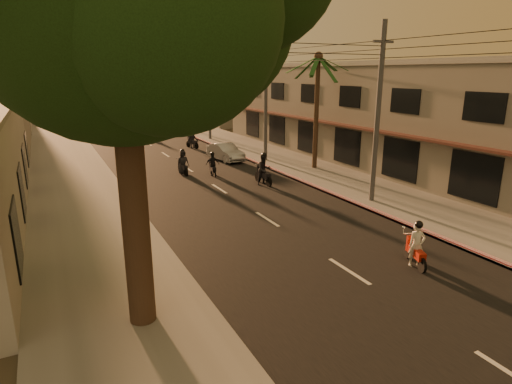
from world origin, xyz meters
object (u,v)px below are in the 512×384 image
scooter_mid_a (264,170)px  scooter_far_a (183,163)px  scooter_mid_b (213,165)px  scooter_red (416,246)px  scooter_far_b (193,139)px  parked_car (225,152)px  scooter_far_c (140,128)px  palm_tree (318,63)px

scooter_mid_a → scooter_far_a: 5.94m
scooter_mid_b → scooter_far_a: 2.02m
scooter_red → scooter_mid_b: scooter_red is taller
scooter_mid_b → scooter_red: bearing=-76.8°
scooter_far_a → scooter_far_b: scooter_far_b is taller
scooter_far_a → scooter_far_b: 10.19m
scooter_mid_a → scooter_mid_b: 4.06m
scooter_red → scooter_far_a: scooter_far_a is taller
scooter_far_a → parked_car: 5.34m
scooter_mid_b → scooter_far_c: 21.11m
palm_tree → parked_car: size_ratio=2.00×
scooter_red → scooter_mid_a: size_ratio=0.84×
parked_car → scooter_far_c: bearing=94.0°
scooter_mid_a → scooter_far_c: (-2.25, 24.67, -0.13)m
scooter_mid_a → scooter_far_a: scooter_mid_a is taller
scooter_far_a → scooter_far_c: 19.98m
scooter_mid_b → scooter_far_b: size_ratio=0.89×
scooter_mid_a → scooter_far_b: size_ratio=1.09×
scooter_far_a → scooter_mid_b: bearing=-37.8°
scooter_mid_a → scooter_mid_b: scooter_mid_a is taller
scooter_red → palm_tree: bearing=90.6°
scooter_far_c → scooter_mid_b: bearing=-95.4°
scooter_mid_a → scooter_mid_b: bearing=117.5°
scooter_red → scooter_mid_b: 16.05m
scooter_mid_b → palm_tree: bearing=-2.6°
scooter_far_a → scooter_mid_a: bearing=-55.1°
scooter_mid_b → scooter_far_c: scooter_far_c is taller
scooter_far_b → scooter_far_c: 10.76m
parked_car → palm_tree: bearing=-57.8°
palm_tree → scooter_far_b: bearing=112.6°
parked_car → scooter_far_a: bearing=-150.4°
scooter_mid_a → scooter_mid_b: (-1.95, 3.56, -0.16)m
scooter_mid_b → scooter_far_b: scooter_far_b is taller
scooter_mid_a → scooter_far_b: scooter_mid_a is taller
parked_car → scooter_far_c: size_ratio=2.39×
scooter_red → scooter_far_a: size_ratio=0.96×
palm_tree → scooter_far_a: bearing=164.1°
scooter_far_a → scooter_far_b: size_ratio=0.96×
scooter_far_a → scooter_far_b: bearing=65.8°
palm_tree → scooter_far_a: (-8.77, 2.50, -6.38)m
scooter_mid_a → parked_car: scooter_mid_a is taller
palm_tree → scooter_mid_a: bearing=-156.7°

